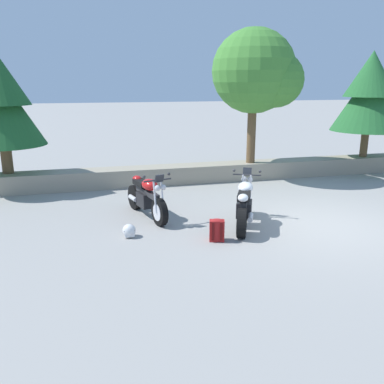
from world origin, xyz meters
TOP-DOWN VIEW (x-y plane):
  - ground_plane at (0.00, 0.00)m, footprint 120.00×120.00m
  - stone_wall at (0.00, 4.80)m, footprint 36.00×0.80m
  - motorcycle_red_near_left at (-3.71, 1.60)m, footprint 0.87×2.03m
  - motorcycle_white_centre at (-1.69, 0.45)m, footprint 1.10×1.93m
  - rider_backpack at (-2.57, -0.28)m, footprint 0.34×0.31m
  - rider_helmet at (-4.27, 0.37)m, footprint 0.28×0.28m
  - pine_tree_far_left at (-7.28, 4.99)m, footprint 2.35×2.35m
  - leafy_tree_mid_left at (0.33, 4.64)m, footprint 2.76×2.63m
  - pine_tree_mid_right at (4.53, 4.75)m, footprint 2.46×2.46m

SIDE VIEW (x-z plane):
  - ground_plane at x=0.00m, z-range 0.00..0.00m
  - rider_helmet at x=-4.27m, z-range 0.00..0.28m
  - rider_backpack at x=-2.57m, z-range 0.01..0.48m
  - stone_wall at x=0.00m, z-range 0.00..0.55m
  - motorcycle_red_near_left at x=-3.71m, z-range -0.10..1.07m
  - motorcycle_white_centre at x=-1.69m, z-range -0.10..1.07m
  - pine_tree_far_left at x=-7.28m, z-range 0.90..4.33m
  - pine_tree_mid_right at x=4.53m, z-range 0.95..4.56m
  - leafy_tree_mid_left at x=0.33m, z-range 1.28..5.50m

